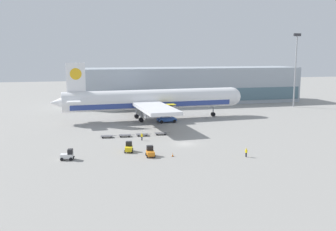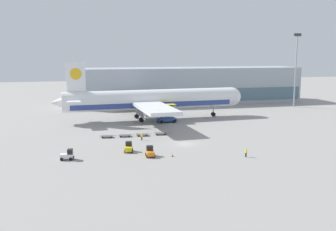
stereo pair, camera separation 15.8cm
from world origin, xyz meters
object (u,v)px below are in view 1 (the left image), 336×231
object	(u,v)px
airplane_main	(150,100)
baggage_tug_foreground	(150,152)
baggage_tug_far	(129,147)
traffic_cone_near	(173,155)
ground_crew_far	(142,136)
baggage_dolly_third	(142,134)
scissor_lift_loader	(167,115)
baggage_dolly_second	(125,135)
ground_crew_near	(246,152)
light_mast	(296,65)
baggage_dolly_trail	(161,133)
baggage_tug_mid	(68,155)
baggage_dolly_lead	(107,136)

from	to	relation	value
airplane_main	baggage_tug_foreground	distance (m)	40.87
baggage_tug_far	traffic_cone_near	bearing A→B (deg)	-114.13
baggage_tug_foreground	ground_crew_far	xyz separation A→B (m)	(0.83, 13.65, 0.15)
baggage_dolly_third	traffic_cone_near	xyz separation A→B (m)	(2.45, -19.28, -0.04)
baggage_tug_foreground	traffic_cone_near	bearing A→B (deg)	-102.35
scissor_lift_loader	baggage_dolly_second	size ratio (longest dim) A/B	1.42
baggage_dolly_third	ground_crew_near	bearing A→B (deg)	-48.88
baggage_tug_far	ground_crew_far	world-z (taller)	baggage_tug_far
light_mast	baggage_tug_far	bearing A→B (deg)	-144.39
baggage_dolly_third	traffic_cone_near	distance (m)	19.44
airplane_main	baggage_dolly_second	world-z (taller)	airplane_main
baggage_dolly_trail	baggage_tug_mid	bearing A→B (deg)	-135.78
light_mast	baggage_dolly_third	xyz separation A→B (m)	(-63.30, -35.35, -14.84)
baggage_dolly_lead	baggage_tug_far	bearing A→B (deg)	-70.96
baggage_tug_foreground	traffic_cone_near	xyz separation A→B (m)	(4.16, -1.13, -0.52)
traffic_cone_near	airplane_main	bearing A→B (deg)	84.76
airplane_main	baggage_tug_far	bearing A→B (deg)	-110.67
baggage_dolly_lead	ground_crew_near	bearing A→B (deg)	-37.32
baggage_dolly_lead	ground_crew_far	bearing A→B (deg)	-25.90
light_mast	traffic_cone_near	size ratio (longest dim) A/B	37.04
ground_crew_near	scissor_lift_loader	bearing A→B (deg)	168.32
baggage_dolly_third	ground_crew_far	distance (m)	4.63
baggage_dolly_third	airplane_main	bearing A→B (deg)	80.29
ground_crew_far	airplane_main	bearing A→B (deg)	128.17
baggage_tug_foreground	baggage_tug_mid	xyz separation A→B (m)	(-15.32, 1.51, 0.00)
scissor_lift_loader	ground_crew_near	bearing A→B (deg)	-84.22
baggage_dolly_second	baggage_dolly_trail	distance (m)	8.77
baggage_tug_far	baggage_dolly_lead	bearing A→B (deg)	24.63
light_mast	baggage_tug_foreground	distance (m)	85.41
baggage_dolly_third	baggage_dolly_trail	xyz separation A→B (m)	(4.63, 0.23, 0.00)
baggage_dolly_lead	baggage_dolly_second	bearing A→B (deg)	5.00
scissor_lift_loader	ground_crew_far	size ratio (longest dim) A/B	3.05
ground_crew_far	baggage_dolly_second	bearing A→B (deg)	178.63
baggage_dolly_second	ground_crew_far	distance (m)	5.68
baggage_tug_mid	baggage_dolly_third	distance (m)	23.81
scissor_lift_loader	baggage_dolly_trail	xyz separation A→B (m)	(-5.45, -16.04, -1.60)
baggage_dolly_lead	ground_crew_far	world-z (taller)	ground_crew_far
baggage_dolly_second	baggage_dolly_third	size ratio (longest dim) A/B	1.00
baggage_tug_mid	traffic_cone_near	size ratio (longest dim) A/B	3.64
light_mast	airplane_main	world-z (taller)	light_mast
baggage_dolly_second	baggage_tug_far	bearing A→B (deg)	-88.09
ground_crew_near	baggage_tug_far	bearing A→B (deg)	-133.89
ground_crew_near	baggage_tug_foreground	bearing A→B (deg)	-125.54
light_mast	baggage_dolly_second	xyz separation A→B (m)	(-67.44, -35.24, -14.84)
baggage_tug_foreground	baggage_dolly_trail	bearing A→B (deg)	-16.20
scissor_lift_loader	light_mast	bearing A→B (deg)	16.94
baggage_tug_far	baggage_dolly_third	world-z (taller)	baggage_tug_far
baggage_dolly_second	traffic_cone_near	bearing A→B (deg)	-64.91
baggage_tug_mid	light_mast	bearing A→B (deg)	41.07
baggage_dolly_third	baggage_tug_mid	bearing A→B (deg)	-129.35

